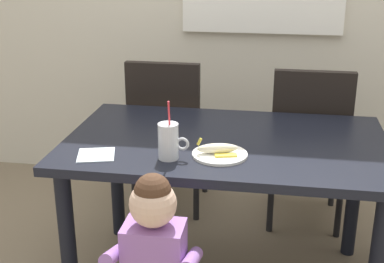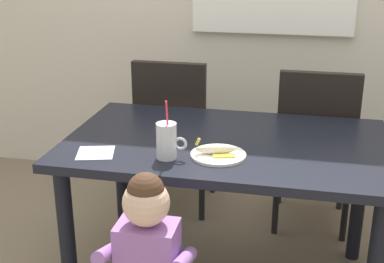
{
  "view_description": "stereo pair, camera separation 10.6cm",
  "coord_description": "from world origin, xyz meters",
  "views": [
    {
      "loc": [
        0.21,
        -2.21,
        1.59
      ],
      "look_at": [
        -0.14,
        -0.09,
        0.81
      ],
      "focal_mm": 49.29,
      "sensor_mm": 36.0,
      "label": 1
    },
    {
      "loc": [
        0.31,
        -2.19,
        1.59
      ],
      "look_at": [
        -0.14,
        -0.09,
        0.81
      ],
      "focal_mm": 49.29,
      "sensor_mm": 36.0,
      "label": 2
    }
  ],
  "objects": [
    {
      "name": "snack_plate",
      "position": [
        -0.01,
        -0.2,
        0.76
      ],
      "size": [
        0.23,
        0.23,
        0.01
      ],
      "primitive_type": "cylinder",
      "color": "white",
      "rests_on": "dining_table"
    },
    {
      "name": "dining_table",
      "position": [
        0.0,
        0.0,
        0.65
      ],
      "size": [
        1.44,
        0.87,
        0.75
      ],
      "color": "black",
      "rests_on": "ground"
    },
    {
      "name": "peeled_banana",
      "position": [
        -0.01,
        -0.2,
        0.78
      ],
      "size": [
        0.18,
        0.12,
        0.07
      ],
      "rotation": [
        0.0,
        0.0,
        0.25
      ],
      "color": "#F4EAC6",
      "rests_on": "snack_plate"
    },
    {
      "name": "dining_chair_right",
      "position": [
        0.41,
        0.62,
        0.54
      ],
      "size": [
        0.44,
        0.44,
        0.96
      ],
      "rotation": [
        0.0,
        0.0,
        3.14
      ],
      "color": "black",
      "rests_on": "ground"
    },
    {
      "name": "paper_napkin",
      "position": [
        -0.51,
        -0.27,
        0.75
      ],
      "size": [
        0.18,
        0.18,
        0.0
      ],
      "primitive_type": "cube",
      "rotation": [
        0.0,
        0.0,
        0.27
      ],
      "color": "silver",
      "rests_on": "dining_table"
    },
    {
      "name": "dining_chair_left",
      "position": [
        -0.42,
        0.69,
        0.54
      ],
      "size": [
        0.44,
        0.45,
        0.96
      ],
      "rotation": [
        0.0,
        0.0,
        3.14
      ],
      "color": "black",
      "rests_on": "ground"
    },
    {
      "name": "milk_cup",
      "position": [
        -0.21,
        -0.26,
        0.82
      ],
      "size": [
        0.13,
        0.08,
        0.25
      ],
      "color": "silver",
      "rests_on": "dining_table"
    },
    {
      "name": "toddler_standing",
      "position": [
        -0.19,
        -0.61,
        0.53
      ],
      "size": [
        0.33,
        0.24,
        0.84
      ],
      "color": "#3F4760",
      "rests_on": "ground"
    }
  ]
}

